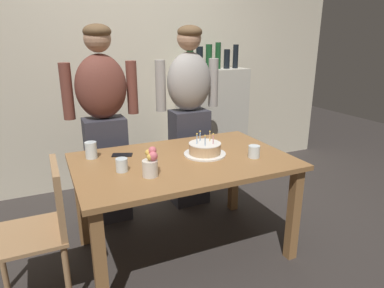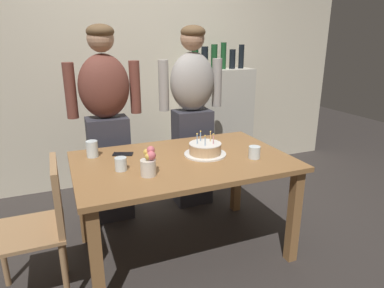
{
  "view_description": "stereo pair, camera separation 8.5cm",
  "coord_description": "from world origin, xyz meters",
  "px_view_note": "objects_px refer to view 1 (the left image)",
  "views": [
    {
      "loc": [
        -0.87,
        -2.07,
        1.56
      ],
      "look_at": [
        0.07,
        0.01,
        0.84
      ],
      "focal_mm": 31.66,
      "sensor_mm": 36.0,
      "label": 1
    },
    {
      "loc": [
        -0.79,
        -2.1,
        1.56
      ],
      "look_at": [
        0.07,
        0.01,
        0.84
      ],
      "focal_mm": 31.66,
      "sensor_mm": 36.0,
      "label": 2
    }
  ],
  "objects_px": {
    "dining_chair": "(43,223)",
    "person_man_bearded": "(104,124)",
    "water_glass_side": "(122,165)",
    "flower_vase": "(151,164)",
    "water_glass_near": "(254,152)",
    "birthday_cake": "(205,149)",
    "cell_phone": "(122,155)",
    "water_glass_far": "(91,150)",
    "person_woman_cardigan": "(189,115)"
  },
  "relations": [
    {
      "from": "cell_phone",
      "to": "person_woman_cardigan",
      "type": "relative_size",
      "value": 0.09
    },
    {
      "from": "water_glass_near",
      "to": "flower_vase",
      "type": "xyz_separation_m",
      "value": [
        -0.77,
        -0.02,
        0.04
      ]
    },
    {
      "from": "water_glass_near",
      "to": "person_woman_cardigan",
      "type": "height_order",
      "value": "person_woman_cardigan"
    },
    {
      "from": "water_glass_far",
      "to": "cell_phone",
      "type": "height_order",
      "value": "water_glass_far"
    },
    {
      "from": "person_woman_cardigan",
      "to": "water_glass_side",
      "type": "bearing_deg",
      "value": 43.24
    },
    {
      "from": "person_woman_cardigan",
      "to": "dining_chair",
      "type": "bearing_deg",
      "value": 32.29
    },
    {
      "from": "person_woman_cardigan",
      "to": "dining_chair",
      "type": "relative_size",
      "value": 1.9
    },
    {
      "from": "water_glass_side",
      "to": "cell_phone",
      "type": "height_order",
      "value": "water_glass_side"
    },
    {
      "from": "water_glass_side",
      "to": "person_man_bearded",
      "type": "relative_size",
      "value": 0.05
    },
    {
      "from": "water_glass_near",
      "to": "person_man_bearded",
      "type": "height_order",
      "value": "person_man_bearded"
    },
    {
      "from": "person_man_bearded",
      "to": "water_glass_far",
      "type": "bearing_deg",
      "value": 67.53
    },
    {
      "from": "birthday_cake",
      "to": "dining_chair",
      "type": "height_order",
      "value": "birthday_cake"
    },
    {
      "from": "flower_vase",
      "to": "water_glass_far",
      "type": "bearing_deg",
      "value": 120.21
    },
    {
      "from": "water_glass_side",
      "to": "flower_vase",
      "type": "distance_m",
      "value": 0.21
    },
    {
      "from": "water_glass_near",
      "to": "water_glass_far",
      "type": "distance_m",
      "value": 1.16
    },
    {
      "from": "dining_chair",
      "to": "person_man_bearded",
      "type": "bearing_deg",
      "value": 147.14
    },
    {
      "from": "birthday_cake",
      "to": "water_glass_far",
      "type": "height_order",
      "value": "birthday_cake"
    },
    {
      "from": "water_glass_far",
      "to": "person_man_bearded",
      "type": "height_order",
      "value": "person_man_bearded"
    },
    {
      "from": "water_glass_near",
      "to": "birthday_cake",
      "type": "bearing_deg",
      "value": 146.67
    },
    {
      "from": "birthday_cake",
      "to": "dining_chair",
      "type": "xyz_separation_m",
      "value": [
        -1.12,
        -0.13,
        -0.27
      ]
    },
    {
      "from": "water_glass_near",
      "to": "water_glass_far",
      "type": "xyz_separation_m",
      "value": [
        -1.06,
        0.47,
        0.02
      ]
    },
    {
      "from": "water_glass_far",
      "to": "birthday_cake",
      "type": "bearing_deg",
      "value": -19.68
    },
    {
      "from": "water_glass_far",
      "to": "person_woman_cardigan",
      "type": "relative_size",
      "value": 0.07
    },
    {
      "from": "flower_vase",
      "to": "water_glass_near",
      "type": "bearing_deg",
      "value": 1.49
    },
    {
      "from": "birthday_cake",
      "to": "cell_phone",
      "type": "distance_m",
      "value": 0.6
    },
    {
      "from": "water_glass_far",
      "to": "water_glass_side",
      "type": "bearing_deg",
      "value": -67.73
    },
    {
      "from": "water_glass_near",
      "to": "flower_vase",
      "type": "height_order",
      "value": "flower_vase"
    },
    {
      "from": "birthday_cake",
      "to": "person_man_bearded",
      "type": "xyz_separation_m",
      "value": [
        -0.59,
        0.7,
        0.09
      ]
    },
    {
      "from": "birthday_cake",
      "to": "person_woman_cardigan",
      "type": "distance_m",
      "value": 0.73
    },
    {
      "from": "water_glass_near",
      "to": "flower_vase",
      "type": "relative_size",
      "value": 0.47
    },
    {
      "from": "flower_vase",
      "to": "cell_phone",
      "type": "bearing_deg",
      "value": 99.37
    },
    {
      "from": "flower_vase",
      "to": "dining_chair",
      "type": "relative_size",
      "value": 0.21
    },
    {
      "from": "water_glass_far",
      "to": "cell_phone",
      "type": "bearing_deg",
      "value": -10.2
    },
    {
      "from": "birthday_cake",
      "to": "water_glass_side",
      "type": "distance_m",
      "value": 0.63
    },
    {
      "from": "cell_phone",
      "to": "person_woman_cardigan",
      "type": "distance_m",
      "value": 0.88
    },
    {
      "from": "person_man_bearded",
      "to": "birthday_cake",
      "type": "bearing_deg",
      "value": 130.07
    },
    {
      "from": "birthday_cake",
      "to": "flower_vase",
      "type": "height_order",
      "value": "flower_vase"
    },
    {
      "from": "person_woman_cardigan",
      "to": "dining_chair",
      "type": "distance_m",
      "value": 1.59
    },
    {
      "from": "water_glass_far",
      "to": "dining_chair",
      "type": "height_order",
      "value": "dining_chair"
    },
    {
      "from": "person_woman_cardigan",
      "to": "flower_vase",
      "type": "bearing_deg",
      "value": 53.85
    },
    {
      "from": "water_glass_side",
      "to": "water_glass_near",
      "type": "bearing_deg",
      "value": -7.99
    },
    {
      "from": "flower_vase",
      "to": "person_man_bearded",
      "type": "bearing_deg",
      "value": 96.73
    },
    {
      "from": "flower_vase",
      "to": "dining_chair",
      "type": "height_order",
      "value": "flower_vase"
    },
    {
      "from": "flower_vase",
      "to": "person_woman_cardigan",
      "type": "xyz_separation_m",
      "value": [
        0.67,
        0.91,
        0.05
      ]
    },
    {
      "from": "water_glass_side",
      "to": "person_woman_cardigan",
      "type": "xyz_separation_m",
      "value": [
        0.81,
        0.76,
        0.09
      ]
    },
    {
      "from": "flower_vase",
      "to": "person_woman_cardigan",
      "type": "distance_m",
      "value": 1.13
    },
    {
      "from": "cell_phone",
      "to": "person_man_bearded",
      "type": "bearing_deg",
      "value": 115.27
    },
    {
      "from": "water_glass_near",
      "to": "water_glass_side",
      "type": "relative_size",
      "value": 1.0
    },
    {
      "from": "water_glass_side",
      "to": "flower_vase",
      "type": "relative_size",
      "value": 0.47
    },
    {
      "from": "dining_chair",
      "to": "flower_vase",
      "type": "bearing_deg",
      "value": 82.37
    }
  ]
}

